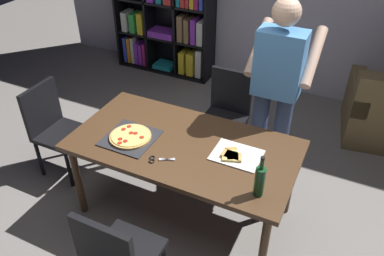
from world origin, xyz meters
TOP-DOWN VIEW (x-y plane):
  - ground_plane at (0.00, 0.00)m, footprint 12.00×12.00m
  - dining_table at (0.00, 0.00)m, footprint 1.77×0.92m
  - chair_near_camera at (-0.00, -0.95)m, footprint 0.42×0.42m
  - chair_far_side at (0.00, 0.95)m, footprint 0.42×0.42m
  - chair_left_end at (-1.37, 0.00)m, footprint 0.42×0.42m
  - bookshelf at (-1.46, 2.37)m, footprint 1.40×0.35m
  - person_serving_pizza at (0.50, 0.73)m, footprint 0.55×0.54m
  - pepperoni_pizza_on_tray at (-0.41, -0.13)m, footprint 0.39×0.39m
  - pizza_slices_on_towel at (0.41, 0.02)m, footprint 0.36×0.28m
  - wine_bottle at (0.69, -0.28)m, footprint 0.07×0.07m
  - kitchen_scissors at (-0.08, -0.26)m, footprint 0.20×0.13m

SIDE VIEW (x-z plane):
  - ground_plane at x=0.00m, z-range 0.00..0.00m
  - chair_near_camera at x=0.00m, z-range 0.06..0.96m
  - chair_far_side at x=0.00m, z-range 0.06..0.96m
  - chair_left_end at x=-1.37m, z-range 0.06..0.96m
  - dining_table at x=0.00m, z-range 0.30..1.05m
  - kitchen_scissors at x=-0.08m, z-range 0.75..0.76m
  - pizza_slices_on_towel at x=0.41m, z-range 0.75..0.78m
  - pepperoni_pizza_on_tray at x=-0.41m, z-range 0.75..0.78m
  - wine_bottle at x=0.69m, z-range 0.71..1.03m
  - bookshelf at x=-1.46m, z-range 0.01..1.96m
  - person_serving_pizza at x=0.50m, z-range 0.12..1.87m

